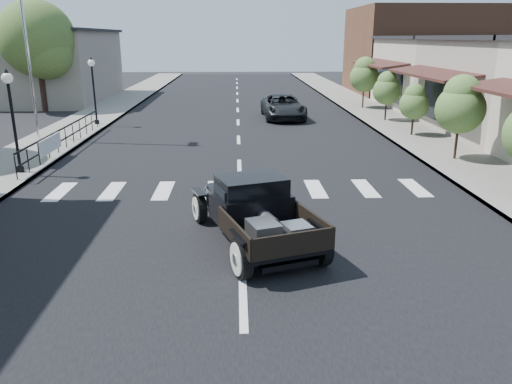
{
  "coord_description": "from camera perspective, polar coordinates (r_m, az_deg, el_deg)",
  "views": [
    {
      "loc": [
        -0.08,
        -11.04,
        4.63
      ],
      "look_at": [
        0.37,
        0.6,
        1.0
      ],
      "focal_mm": 35.0,
      "sensor_mm": 36.0,
      "label": 1
    }
  ],
  "objects": [
    {
      "name": "ground",
      "position": [
        11.97,
        -1.68,
        -5.46
      ],
      "size": [
        120.0,
        120.0,
        0.0
      ],
      "primitive_type": "plane",
      "color": "black",
      "rests_on": "ground"
    },
    {
      "name": "road",
      "position": [
        26.45,
        -2.04,
        7.24
      ],
      "size": [
        14.0,
        80.0,
        0.02
      ],
      "primitive_type": "cube",
      "color": "black",
      "rests_on": "ground"
    },
    {
      "name": "road_markings",
      "position": [
        21.54,
        -1.98,
        4.89
      ],
      "size": [
        12.0,
        60.0,
        0.06
      ],
      "primitive_type": null,
      "color": "silver",
      "rests_on": "ground"
    },
    {
      "name": "sidewalk_left",
      "position": [
        27.74,
        -20.02,
        6.82
      ],
      "size": [
        3.0,
        80.0,
        0.15
      ],
      "primitive_type": "cube",
      "color": "gray",
      "rests_on": "ground"
    },
    {
      "name": "sidewalk_right",
      "position": [
        27.79,
        15.91,
        7.22
      ],
      "size": [
        3.0,
        80.0,
        0.15
      ],
      "primitive_type": "cube",
      "color": "gray",
      "rests_on": "ground"
    },
    {
      "name": "low_building_left",
      "position": [
        41.85,
        -23.76,
        12.98
      ],
      "size": [
        10.0,
        12.0,
        5.0
      ],
      "primitive_type": "cube",
      "color": "gray",
      "rests_on": "ground"
    },
    {
      "name": "storefront_far",
      "position": [
        36.4,
        22.79,
        12.25
      ],
      "size": [
        10.0,
        9.0,
        4.5
      ],
      "primitive_type": "cube",
      "color": "#B5AD99",
      "rests_on": "ground"
    },
    {
      "name": "far_building_right",
      "position": [
        45.79,
        18.31,
        15.06
      ],
      "size": [
        11.0,
        10.0,
        7.0
      ],
      "primitive_type": "cube",
      "color": "brown",
      "rests_on": "ground"
    },
    {
      "name": "railing",
      "position": [
        22.6,
        -20.95,
        6.02
      ],
      "size": [
        0.08,
        10.0,
        1.0
      ],
      "primitive_type": null,
      "color": "black",
      "rests_on": "sidewalk_left"
    },
    {
      "name": "banner",
      "position": [
        20.76,
        -22.37,
        4.38
      ],
      "size": [
        0.04,
        2.2,
        0.6
      ],
      "primitive_type": null,
      "color": "silver",
      "rests_on": "sidewalk_left"
    },
    {
      "name": "lamp_post_b",
      "position": [
        18.82,
        -25.97,
        7.22
      ],
      "size": [
        0.36,
        0.36,
        3.49
      ],
      "primitive_type": null,
      "color": "black",
      "rests_on": "sidewalk_left"
    },
    {
      "name": "lamp_post_c",
      "position": [
        28.2,
        -18.03,
        10.92
      ],
      "size": [
        0.36,
        0.36,
        3.49
      ],
      "primitive_type": null,
      "color": "black",
      "rests_on": "sidewalk_left"
    },
    {
      "name": "flagpole",
      "position": [
        24.8,
        -25.13,
        18.04
      ],
      "size": [
        0.12,
        0.12,
        10.92
      ],
      "primitive_type": "cylinder",
      "color": "silver",
      "rests_on": "sidewalk_left"
    },
    {
      "name": "big_tree_far",
      "position": [
        35.32,
        -23.57,
        14.01
      ],
      "size": [
        4.69,
        4.69,
        6.89
      ],
      "primitive_type": null,
      "color": "#455E28",
      "rests_on": "ground"
    },
    {
      "name": "small_tree_b",
      "position": [
        20.46,
        22.19,
        7.74
      ],
      "size": [
        1.83,
        1.83,
        3.05
      ],
      "primitive_type": null,
      "color": "#4A6C31",
      "rests_on": "sidewalk_right"
    },
    {
      "name": "small_tree_c",
      "position": [
        25.02,
        17.57,
        8.87
      ],
      "size": [
        1.38,
        1.38,
        2.31
      ],
      "primitive_type": null,
      "color": "#4A6C31",
      "rests_on": "sidewalk_right"
    },
    {
      "name": "small_tree_d",
      "position": [
        29.2,
        14.71,
        10.5
      ],
      "size": [
        1.56,
        1.56,
        2.6
      ],
      "primitive_type": null,
      "color": "#4A6C31",
      "rests_on": "sidewalk_right"
    },
    {
      "name": "small_tree_e",
      "position": [
        34.18,
        12.24,
        12.05
      ],
      "size": [
        1.88,
        1.88,
        3.14
      ],
      "primitive_type": null,
      "color": "#4A6C31",
      "rests_on": "sidewalk_right"
    },
    {
      "name": "hotrod_pickup",
      "position": [
        11.5,
        -0.19,
        -2.16
      ],
      "size": [
        3.51,
        5.05,
        1.6
      ],
      "primitive_type": null,
      "rotation": [
        0.0,
        0.0,
        0.33
      ],
      "color": "black",
      "rests_on": "ground"
    },
    {
      "name": "second_car",
      "position": [
        29.77,
        3.11,
        9.68
      ],
      "size": [
        2.48,
        5.06,
        1.38
      ],
      "primitive_type": "imported",
      "rotation": [
        0.0,
        0.0,
        0.04
      ],
      "color": "black",
      "rests_on": "ground"
    }
  ]
}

